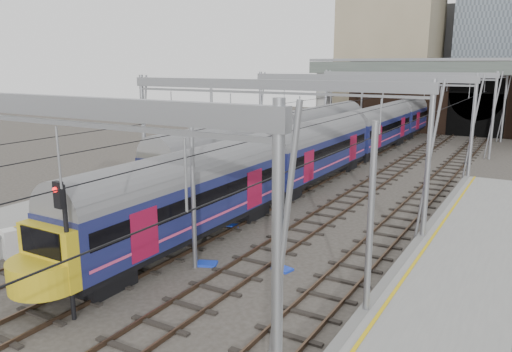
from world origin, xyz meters
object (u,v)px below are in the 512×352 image
Objects in this scene: train_second at (283,141)px; relay_cabinet at (10,244)px; signal_near_centre at (65,234)px; train_main at (352,137)px.

relay_cabinet is (-1.80, -23.25, -1.79)m from train_second.
signal_near_centre is at bearing -78.73° from train_second.
train_second is at bearing -127.05° from train_main.
train_second is at bearing 104.46° from signal_near_centre.
train_main is at bearing 52.95° from train_second.
train_main is 30.98m from signal_near_centre.
relay_cabinet is at bearing -94.43° from train_second.
signal_near_centre reaches higher than relay_cabinet.
train_main is at bearing 95.25° from signal_near_centre.
train_second is 6.53× the size of signal_near_centre.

